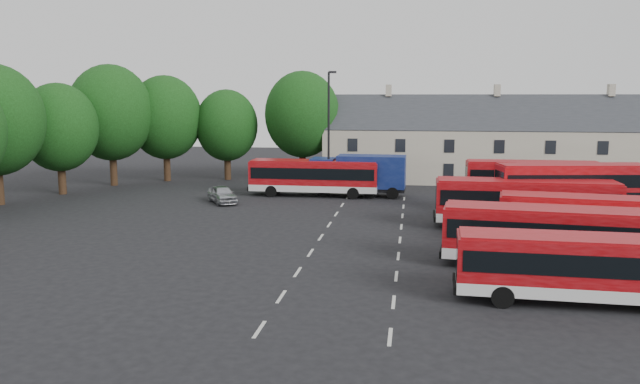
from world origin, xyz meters
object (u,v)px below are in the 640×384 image
Objects in this scene: bus_row_a at (584,264)px; box_truck at (359,173)px; lamppost at (329,130)px; silver_car at (222,194)px; bus_dd_south at (572,190)px.

box_truck reaches higher than bus_row_a.
bus_row_a is at bearing -61.75° from lamppost.
silver_car is at bearing -152.55° from box_truck.
bus_row_a is 18.32m from bus_dd_south.
box_truck is at bearing 115.49° from bus_row_a.
bus_row_a is 2.50× the size of silver_car.
lamppost is at bearing -165.96° from box_truck.
bus_row_a is at bearing -111.32° from bus_dd_south.
bus_row_a is at bearing -64.82° from box_truck.
box_truck is 1.98× the size of silver_car.
bus_dd_south is 2.47× the size of silver_car.
bus_row_a reaches higher than silver_car.
lamppost is at bearing -4.40° from silver_car.
lamppost is (8.39, 4.71, 5.16)m from silver_car.
bus_dd_south reaches higher than silver_car.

